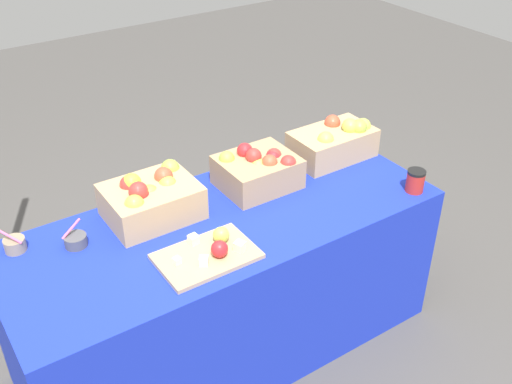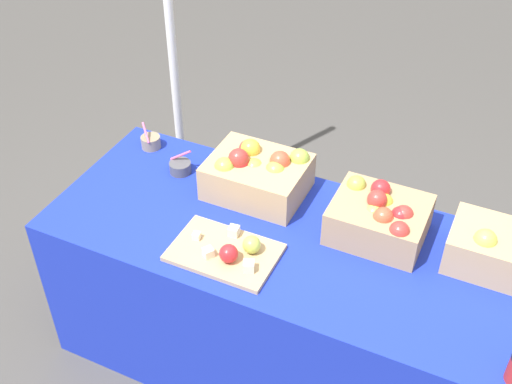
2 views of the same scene
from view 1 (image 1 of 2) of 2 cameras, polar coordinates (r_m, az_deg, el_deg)
name	(u,v)px [view 1 (image 1 of 2)]	position (r m, az deg, el deg)	size (l,w,h in m)	color
ground_plane	(228,342)	(3.08, -2.64, -13.89)	(10.00, 10.00, 0.00)	#474442
table	(226,285)	(2.82, -2.83, -8.69)	(1.90, 0.76, 0.74)	#192DB7
apple_crate_left	(335,141)	(3.04, 7.41, 4.74)	(0.41, 0.24, 0.20)	tan
apple_crate_middle	(258,169)	(2.78, 0.19, 2.15)	(0.34, 0.29, 0.19)	tan
apple_crate_right	(151,198)	(2.60, -9.86, -0.57)	(0.38, 0.30, 0.21)	tan
cutting_board_front	(210,252)	(2.38, -4.34, -5.67)	(0.38, 0.25, 0.09)	tan
sample_bowl_near	(15,244)	(2.58, -21.72, -4.60)	(0.09, 0.09, 0.11)	gray
sample_bowl_mid	(76,240)	(2.53, -16.59, -4.37)	(0.10, 0.09, 0.10)	#4C4C51
coffee_cup	(415,181)	(2.84, 14.74, 1.02)	(0.08, 0.08, 0.11)	red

